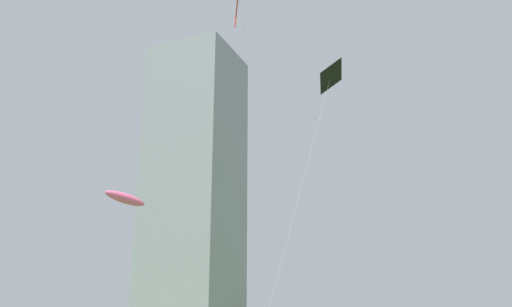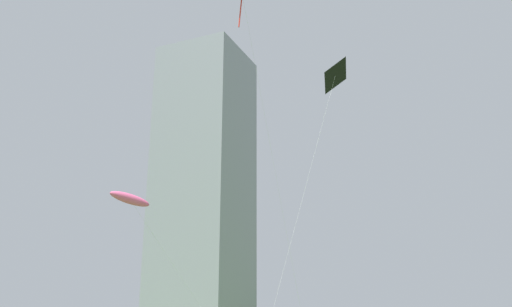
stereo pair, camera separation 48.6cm
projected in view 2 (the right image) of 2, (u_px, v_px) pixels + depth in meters
The scene contains 3 objects.
kite_flying_3 at pixel (130, 199), 37.18m from camera, with size 5.82×8.68×10.90m.
kite_flying_4 at pixel (335, 77), 42.19m from camera, with size 5.61×6.64×21.54m.
distant_highrise_0 at pixel (204, 184), 138.60m from camera, with size 20.77×20.95×74.03m, color gray.
Camera 2 is at (6.36, -13.39, 1.82)m, focal length 37.47 mm.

